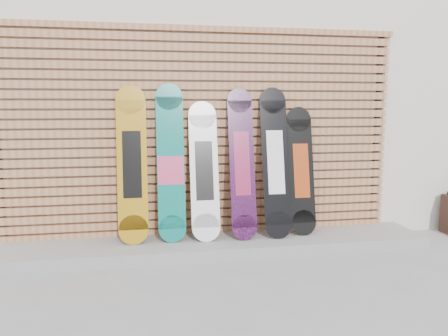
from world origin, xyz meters
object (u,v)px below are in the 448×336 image
(snowboard_3, at_px, (242,163))
(snowboard_1, at_px, (171,164))
(snowboard_4, at_px, (275,162))
(snowboard_2, at_px, (204,171))
(snowboard_5, at_px, (301,171))
(snowboard_0, at_px, (132,164))

(snowboard_3, bearing_deg, snowboard_1, 177.99)
(snowboard_4, bearing_deg, snowboard_2, 179.00)
(snowboard_2, relative_size, snowboard_5, 1.04)
(snowboard_0, xyz_separation_m, snowboard_2, (0.72, -0.02, -0.08))
(snowboard_2, bearing_deg, snowboard_4, -1.00)
(snowboard_3, distance_m, snowboard_5, 0.66)
(snowboard_3, distance_m, snowboard_4, 0.36)
(snowboard_3, bearing_deg, snowboard_5, 2.45)
(snowboard_0, relative_size, snowboard_3, 1.01)
(snowboard_0, height_order, snowboard_1, snowboard_1)
(snowboard_2, distance_m, snowboard_3, 0.40)
(snowboard_1, bearing_deg, snowboard_3, -2.01)
(snowboard_0, height_order, snowboard_5, snowboard_0)
(snowboard_1, xyz_separation_m, snowboard_4, (1.09, -0.03, -0.01))
(snowboard_3, relative_size, snowboard_4, 0.99)
(snowboard_1, height_order, snowboard_2, snowboard_1)
(snowboard_0, bearing_deg, snowboard_5, 0.13)
(snowboard_1, bearing_deg, snowboard_4, -1.58)
(snowboard_2, relative_size, snowboard_3, 0.91)
(snowboard_3, relative_size, snowboard_5, 1.14)
(snowboard_3, xyz_separation_m, snowboard_4, (0.36, -0.00, 0.01))
(snowboard_0, distance_m, snowboard_1, 0.38)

